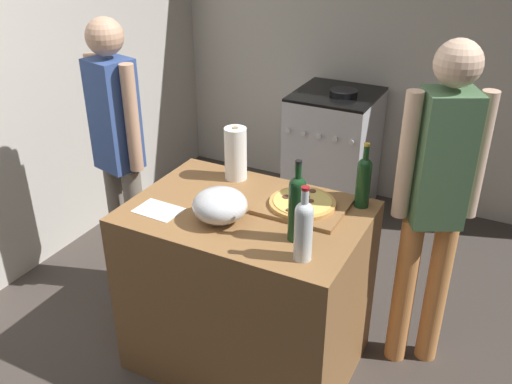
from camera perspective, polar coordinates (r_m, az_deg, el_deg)
ground_plane at (r=3.68m, az=3.61°, el=-9.27°), size 3.80×3.45×0.02m
kitchen_wall_rear at (r=4.43m, az=12.19°, el=15.41°), size 3.80×0.10×2.60m
kitchen_wall_left at (r=3.99m, az=-18.62°, el=13.30°), size 0.10×3.45×2.60m
counter at (r=2.88m, az=-0.92°, el=-9.67°), size 1.10×0.76×0.90m
cutting_board at (r=2.65m, az=4.70°, el=-1.48°), size 0.40×0.32×0.02m
pizza at (r=2.64m, az=4.72°, el=-1.09°), size 0.31×0.31×0.03m
mixing_bowl at (r=2.52m, az=-3.67°, el=-1.35°), size 0.25×0.25×0.15m
paper_towel_roll at (r=2.88m, az=-2.07°, el=3.91°), size 0.11×0.11×0.28m
wine_bottle_clear at (r=2.23m, az=4.83°, el=-3.61°), size 0.07×0.07×0.32m
wine_bottle_green at (r=2.65m, az=10.83°, el=1.22°), size 0.07×0.07×0.32m
wine_bottle_dark at (r=2.34m, az=4.16°, el=-1.37°), size 0.07×0.07×0.37m
recipe_sheet at (r=2.67m, az=-9.85°, el=-1.82°), size 0.22×0.16×0.00m
stove at (r=4.36m, az=7.77°, el=4.06°), size 0.59×0.64×0.98m
person_in_stripes at (r=3.27m, az=-13.79°, el=4.67°), size 0.38×0.25×1.66m
person_in_red at (r=2.72m, az=17.77°, el=-0.17°), size 0.36×0.28×1.69m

